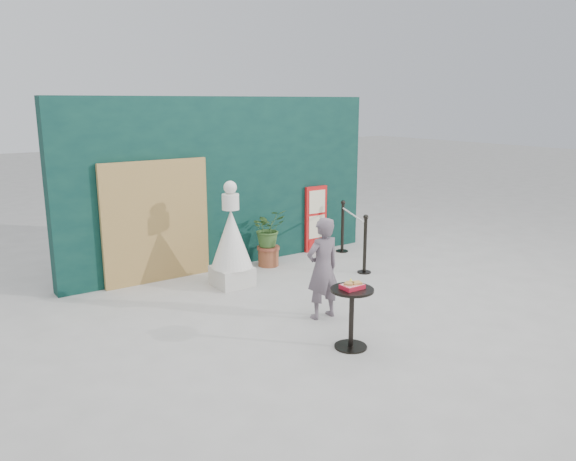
# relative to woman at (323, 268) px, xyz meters

# --- Properties ---
(ground) EXTENTS (60.00, 60.00, 0.00)m
(ground) POSITION_rel_woman_xyz_m (0.19, -0.11, -0.71)
(ground) COLOR #ADAAA5
(ground) RESTS_ON ground
(back_wall) EXTENTS (6.00, 0.30, 3.00)m
(back_wall) POSITION_rel_woman_xyz_m (0.19, 3.04, 0.79)
(back_wall) COLOR black
(back_wall) RESTS_ON ground
(bamboo_fence) EXTENTS (1.80, 0.08, 2.00)m
(bamboo_fence) POSITION_rel_woman_xyz_m (-1.21, 2.83, 0.29)
(bamboo_fence) COLOR tan
(bamboo_fence) RESTS_ON ground
(woman) EXTENTS (0.52, 0.35, 1.41)m
(woman) POSITION_rel_woman_xyz_m (0.00, 0.00, 0.00)
(woman) COLOR #63555E
(woman) RESTS_ON ground
(menu_board) EXTENTS (0.50, 0.07, 1.30)m
(menu_board) POSITION_rel_woman_xyz_m (2.09, 2.85, -0.06)
(menu_board) COLOR red
(menu_board) RESTS_ON ground
(statue) EXTENTS (0.67, 0.67, 1.71)m
(statue) POSITION_rel_woman_xyz_m (-0.33, 1.92, -0.01)
(statue) COLOR silver
(statue) RESTS_ON ground
(cafe_table) EXTENTS (0.52, 0.52, 0.75)m
(cafe_table) POSITION_rel_woman_xyz_m (-0.32, -0.97, -0.21)
(cafe_table) COLOR black
(cafe_table) RESTS_ON ground
(food_basket) EXTENTS (0.26, 0.19, 0.11)m
(food_basket) POSITION_rel_woman_xyz_m (-0.32, -0.96, 0.08)
(food_basket) COLOR red
(food_basket) RESTS_ON cafe_table
(planter) EXTENTS (0.61, 0.53, 1.04)m
(planter) POSITION_rel_woman_xyz_m (0.75, 2.52, -0.10)
(planter) COLOR brown
(planter) RESTS_ON ground
(stanchion_barrier) EXTENTS (0.84, 1.54, 1.03)m
(stanchion_barrier) POSITION_rel_woman_xyz_m (2.19, 1.85, -0.21)
(stanchion_barrier) COLOR black
(stanchion_barrier) RESTS_ON ground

